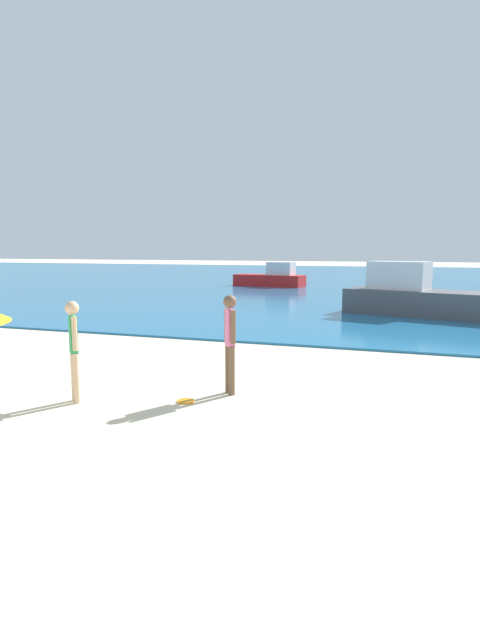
% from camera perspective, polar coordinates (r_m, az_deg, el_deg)
% --- Properties ---
extents(water, '(160.00, 60.00, 0.06)m').
position_cam_1_polar(water, '(42.45, 14.61, 4.55)').
color(water, '#1E6B9E').
rests_on(water, ground).
extents(person_standing, '(0.29, 0.31, 1.69)m').
position_cam_1_polar(person_standing, '(8.44, -1.16, -2.09)').
color(person_standing, brown).
rests_on(person_standing, ground).
extents(frisbee, '(0.28, 0.28, 0.03)m').
position_cam_1_polar(frisbee, '(8.24, -6.20, -9.18)').
color(frisbee, orange).
rests_on(frisbee, ground).
extents(person_distant, '(0.29, 0.29, 1.64)m').
position_cam_1_polar(person_distant, '(8.42, -18.42, -2.73)').
color(person_distant, '#DDAD84').
rests_on(person_distant, ground).
extents(boat_near, '(6.00, 3.43, 1.94)m').
position_cam_1_polar(boat_near, '(19.29, 19.84, 2.49)').
color(boat_near, '#4C4C51').
rests_on(boat_near, water).
extents(boat_far, '(4.78, 2.19, 1.57)m').
position_cam_1_polar(boat_far, '(32.68, 3.63, 4.82)').
color(boat_far, red).
rests_on(boat_far, water).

